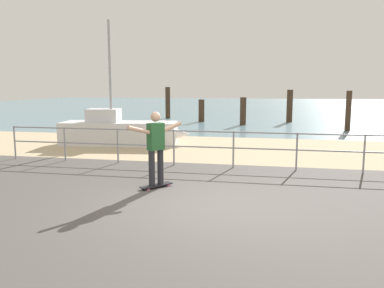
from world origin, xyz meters
TOP-DOWN VIEW (x-y plane):
  - ground_plane at (0.00, -1.00)m, footprint 24.00×10.00m
  - beach_strip at (0.00, 7.00)m, footprint 24.00×6.00m
  - sea_surface at (0.00, 35.00)m, footprint 72.00×50.00m
  - railing_fence at (-0.64, 3.60)m, footprint 12.02×0.05m
  - sailboat at (-4.38, 7.08)m, footprint 5.05×1.97m
  - skateboard at (-1.27, 1.09)m, footprint 0.64×0.76m
  - skateboarder at (-1.27, 1.09)m, footprint 0.94×1.21m
  - groyne_post_0 at (-5.80, 19.04)m, footprint 0.33×0.33m
  - groyne_post_1 at (-3.10, 17.08)m, footprint 0.37×0.37m
  - groyne_post_2 at (-0.41, 15.63)m, footprint 0.35×0.35m
  - groyne_post_3 at (2.29, 17.95)m, footprint 0.36×0.36m
  - groyne_post_4 at (4.98, 13.71)m, footprint 0.27×0.27m

SIDE VIEW (x-z plane):
  - ground_plane at x=0.00m, z-range -0.02..0.02m
  - beach_strip at x=0.00m, z-range -0.02..0.02m
  - sea_surface at x=0.00m, z-range -0.02..0.02m
  - skateboard at x=-1.27m, z-range 0.03..0.11m
  - sailboat at x=-4.38m, z-range -1.84..2.88m
  - railing_fence at x=-0.64m, z-range 0.18..1.23m
  - groyne_post_1 at x=-3.10m, z-range 0.00..1.41m
  - groyne_post_2 at x=-0.41m, z-range 0.00..1.60m
  - groyne_post_3 at x=2.29m, z-range 0.00..2.01m
  - groyne_post_4 at x=4.98m, z-range 0.00..2.03m
  - skateboarder at x=-1.27m, z-range 0.19..1.84m
  - groyne_post_0 at x=-5.80m, z-range 0.00..2.16m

